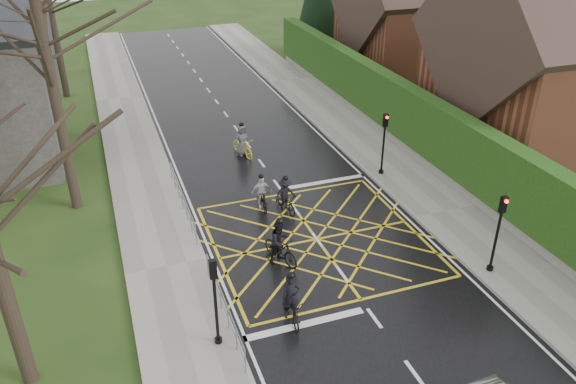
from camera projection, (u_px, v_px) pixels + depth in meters
ground at (317, 239)px, 22.53m from camera, size 120.00×120.00×0.00m
road at (317, 239)px, 22.53m from camera, size 9.00×80.00×0.01m
sidewalk_right at (445, 212)px, 24.26m from camera, size 3.00×80.00×0.15m
sidewalk_left at (167, 268)px, 20.73m from camera, size 3.00×80.00×0.15m
stone_wall at (410, 148)px, 29.62m from camera, size 0.50×38.00×0.70m
hedge at (413, 116)px, 28.78m from camera, size 0.90×38.00×2.80m
house_near at (563, 63)px, 27.93m from camera, size 11.80×9.80×11.30m
house_far at (415, 17)px, 39.70m from camera, size 9.80×8.80×10.30m
tree_near at (40, 24)px, 21.07m from camera, size 9.24×9.24×11.44m
railing_south at (224, 303)px, 17.89m from camera, size 0.05×5.04×1.03m
railing_north at (182, 196)px, 24.10m from camera, size 0.05×6.04×1.03m
traffic_light_ne at (383, 145)px, 26.71m from camera, size 0.24×0.31×3.21m
traffic_light_se at (497, 235)px, 19.76m from camera, size 0.24×0.31×3.21m
traffic_light_sw at (215, 303)px, 16.51m from camera, size 0.24×0.31×3.21m
cyclist_rear at (291, 304)px, 18.15m from camera, size 0.82×1.89×1.79m
cyclist_back at (280, 245)px, 20.89m from camera, size 1.16×1.93×1.87m
cyclist_mid at (286, 198)px, 24.30m from camera, size 1.05×1.76×1.66m
cyclist_front at (262, 196)px, 24.47m from camera, size 0.90×1.66×1.64m
cyclist_lead at (243, 144)px, 29.33m from camera, size 1.11×1.98×1.82m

